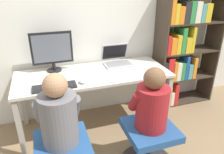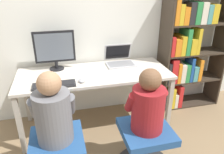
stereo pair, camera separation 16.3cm
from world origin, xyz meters
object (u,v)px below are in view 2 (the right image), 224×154
keyboard (54,85)px  office_chair_right (145,147)px  person_at_laptop (148,104)px  desktop_monitor (55,49)px  person_at_monitor (53,112)px  bookshelf (187,52)px  laptop (120,60)px

keyboard → office_chair_right: bearing=-36.3°
keyboard → person_at_laptop: person_at_laptop is taller
desktop_monitor → person_at_monitor: 1.01m
bookshelf → desktop_monitor: bearing=178.7°
desktop_monitor → keyboard: size_ratio=1.07×
office_chair_right → person_at_laptop: (0.00, 0.00, 0.47)m
person_at_laptop → bookshelf: size_ratio=0.37×
person_at_monitor → office_chair_right: bearing=-4.0°
keyboard → bookshelf: (1.77, 0.42, 0.08)m
keyboard → laptop: bearing=28.2°
office_chair_right → person_at_monitor: size_ratio=0.88×
desktop_monitor → bookshelf: bookshelf is taller
keyboard → bookshelf: 1.82m
person_at_monitor → bookshelf: 2.02m
desktop_monitor → office_chair_right: size_ratio=0.85×
laptop → person_at_monitor: (-0.84, -0.97, -0.03)m
laptop → bookshelf: bearing=-1.4°
bookshelf → person_at_laptop: bearing=-134.3°
office_chair_right → keyboard: bearing=143.7°
laptop → person_at_laptop: bearing=-91.9°
person_at_monitor → bookshelf: bookshelf is taller
desktop_monitor → office_chair_right: desktop_monitor is taller
office_chair_right → person_at_monitor: 0.95m
keyboard → person_at_monitor: size_ratio=0.70×
desktop_monitor → laptop: size_ratio=1.30×
person_at_monitor → person_at_laptop: (0.81, -0.05, -0.02)m
person_at_laptop → bookshelf: bearing=45.7°
bookshelf → person_at_monitor: bearing=-152.0°
desktop_monitor → person_at_monitor: bearing=-92.9°
laptop → person_at_laptop: (-0.03, -1.02, -0.05)m
desktop_monitor → person_at_laptop: (0.76, -1.04, -0.24)m
office_chair_right → bookshelf: bearing=45.8°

